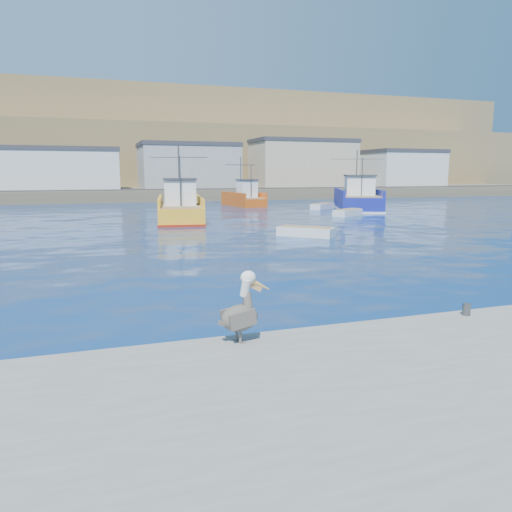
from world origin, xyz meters
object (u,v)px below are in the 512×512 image
Objects in this scene: skiff_far at (322,207)px; pelican at (241,312)px; trawler_blue at (357,200)px; trawler_yellow_b at (180,209)px; boat_orange at (244,198)px; skiff_mid at (306,232)px; skiff_extra at (348,213)px.

pelican is at bearing -118.43° from skiff_far.
trawler_blue is at bearing -32.96° from skiff_far.
trawler_yellow_b reaches higher than boat_orange.
trawler_yellow_b is 7.22× the size of pelican.
trawler_blue reaches higher than pelican.
trawler_yellow_b is at bearing -153.08° from skiff_far.
trawler_yellow_b is at bearing 114.09° from skiff_mid.
trawler_yellow_b reaches higher than skiff_far.
trawler_yellow_b reaches higher than pelican.
skiff_extra is at bearing -125.98° from trawler_blue.
boat_orange is 2.31× the size of skiff_mid.
trawler_yellow_b is 3.16× the size of skiff_mid.
skiff_mid is 24.92m from skiff_far.
boat_orange is at bearing 80.06° from skiff_mid.
boat_orange is (10.91, 16.65, 0.01)m from trawler_yellow_b.
trawler_blue is 24.95m from skiff_mid.
trawler_blue is at bearing -44.09° from boat_orange.
skiff_far is (11.99, 21.84, 0.00)m from skiff_mid.
skiff_far is (6.83, -7.64, -0.75)m from boat_orange.
boat_orange is at bearing 131.77° from skiff_far.
boat_orange is 10.27m from skiff_far.
pelican is (-22.28, -41.17, 0.89)m from skiff_far.
trawler_blue reaches higher than trawler_yellow_b.
skiff_extra is (-4.99, -6.88, -0.83)m from trawler_blue.
boat_orange is (-10.04, 9.73, -0.09)m from trawler_blue.
skiff_far is (-3.21, 2.08, -0.83)m from trawler_blue.
pelican is (-4.55, -32.16, 0.15)m from trawler_yellow_b.
skiff_mid is 16.44m from skiff_extra.
skiff_extra is (5.05, -16.60, -0.75)m from boat_orange.
skiff_far is at bearing 78.76° from skiff_extra.
trawler_blue reaches higher than boat_orange.
boat_orange is at bearing 72.43° from pelican.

